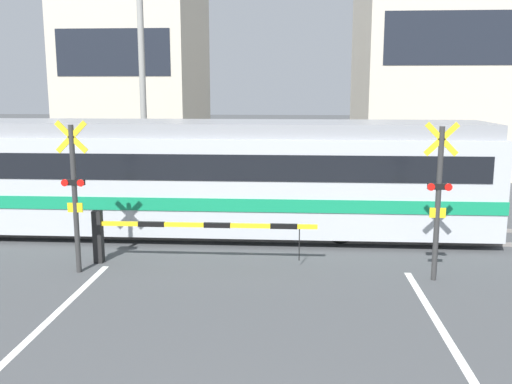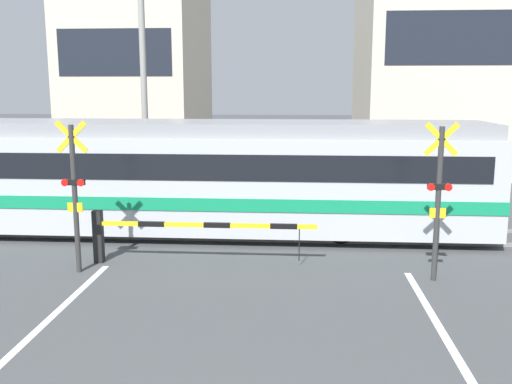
{
  "view_description": "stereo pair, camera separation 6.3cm",
  "coord_description": "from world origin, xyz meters",
  "px_view_note": "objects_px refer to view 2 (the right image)",
  "views": [
    {
      "loc": [
        0.84,
        -3.16,
        3.9
      ],
      "look_at": [
        0.0,
        9.31,
        1.6
      ],
      "focal_mm": 40.0,
      "sensor_mm": 36.0,
      "label": 1
    },
    {
      "loc": [
        0.9,
        -3.16,
        3.9
      ],
      "look_at": [
        0.0,
        9.31,
        1.6
      ],
      "focal_mm": 40.0,
      "sensor_mm": 36.0,
      "label": 2
    }
  ],
  "objects_px": {
    "commuter_train": "(105,173)",
    "pedestrian": "(266,171)",
    "crossing_signal_left": "(75,190)",
    "crossing_signal_right": "(438,195)",
    "crossing_barrier_far": "(336,190)",
    "crossing_barrier_near": "(160,230)"
  },
  "relations": [
    {
      "from": "commuter_train",
      "to": "crossing_signal_right",
      "type": "relative_size",
      "value": 6.29
    },
    {
      "from": "commuter_train",
      "to": "crossing_barrier_near",
      "type": "relative_size",
      "value": 4.07
    },
    {
      "from": "commuter_train",
      "to": "crossing_barrier_far",
      "type": "relative_size",
      "value": 4.07
    },
    {
      "from": "commuter_train",
      "to": "pedestrian",
      "type": "xyz_separation_m",
      "value": [
        4.02,
        5.91,
        -0.74
      ]
    },
    {
      "from": "crossing_barrier_far",
      "to": "crossing_signal_right",
      "type": "xyz_separation_m",
      "value": [
        1.61,
        -6.03,
        1.02
      ]
    },
    {
      "from": "crossing_signal_left",
      "to": "crossing_signal_right",
      "type": "height_order",
      "value": "same"
    },
    {
      "from": "pedestrian",
      "to": "crossing_signal_left",
      "type": "bearing_deg",
      "value": -110.55
    },
    {
      "from": "commuter_train",
      "to": "crossing_barrier_far",
      "type": "bearing_deg",
      "value": 22.23
    },
    {
      "from": "crossing_signal_left",
      "to": "pedestrian",
      "type": "bearing_deg",
      "value": 69.45
    },
    {
      "from": "crossing_barrier_far",
      "to": "crossing_signal_right",
      "type": "relative_size",
      "value": 1.55
    },
    {
      "from": "crossing_signal_right",
      "to": "crossing_barrier_near",
      "type": "bearing_deg",
      "value": 173.12
    },
    {
      "from": "commuter_train",
      "to": "crossing_barrier_far",
      "type": "xyz_separation_m",
      "value": [
        6.39,
        2.61,
        -0.86
      ]
    },
    {
      "from": "commuter_train",
      "to": "crossing_barrier_near",
      "type": "distance_m",
      "value": 3.56
    },
    {
      "from": "pedestrian",
      "to": "commuter_train",
      "type": "bearing_deg",
      "value": -124.26
    },
    {
      "from": "crossing_barrier_far",
      "to": "crossing_signal_right",
      "type": "height_order",
      "value": "crossing_signal_right"
    },
    {
      "from": "commuter_train",
      "to": "crossing_signal_left",
      "type": "height_order",
      "value": "crossing_signal_left"
    },
    {
      "from": "crossing_barrier_far",
      "to": "crossing_signal_left",
      "type": "height_order",
      "value": "crossing_signal_left"
    },
    {
      "from": "crossing_barrier_near",
      "to": "crossing_signal_left",
      "type": "relative_size",
      "value": 1.55
    },
    {
      "from": "crossing_barrier_far",
      "to": "pedestrian",
      "type": "relative_size",
      "value": 3.24
    },
    {
      "from": "commuter_train",
      "to": "pedestrian",
      "type": "relative_size",
      "value": 13.16
    },
    {
      "from": "crossing_signal_right",
      "to": "pedestrian",
      "type": "relative_size",
      "value": 2.09
    },
    {
      "from": "crossing_signal_right",
      "to": "pedestrian",
      "type": "height_order",
      "value": "crossing_signal_right"
    }
  ]
}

